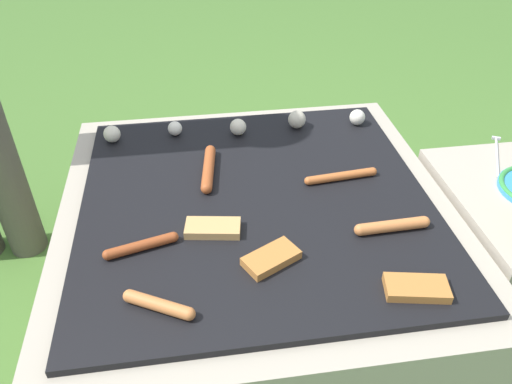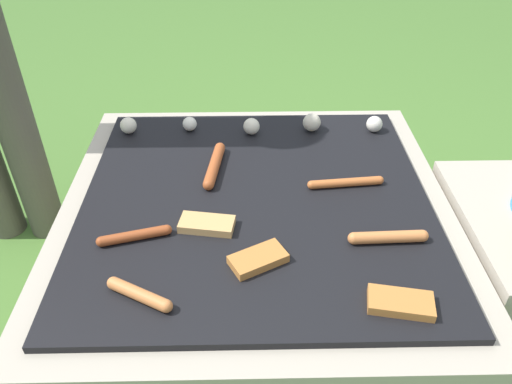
# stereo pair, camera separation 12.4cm
# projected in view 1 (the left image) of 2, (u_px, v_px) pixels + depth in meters

# --- Properties ---
(ground_plane) EXTENTS (14.00, 14.00, 0.00)m
(ground_plane) POSITION_uv_depth(u_px,v_px,m) (256.00, 299.00, 1.48)
(ground_plane) COLOR #47702D
(grill) EXTENTS (0.98, 0.98, 0.38)m
(grill) POSITION_uv_depth(u_px,v_px,m) (256.00, 254.00, 1.37)
(grill) COLOR #A89E8C
(grill) RESTS_ON ground_plane
(sausage_back_left) EXTENTS (0.16, 0.06, 0.02)m
(sausage_back_left) POSITION_uv_depth(u_px,v_px,m) (141.00, 246.00, 1.10)
(sausage_back_left) COLOR #93421E
(sausage_back_left) RESTS_ON grill
(sausage_front_center) EXTENTS (0.18, 0.03, 0.03)m
(sausage_front_center) POSITION_uv_depth(u_px,v_px,m) (392.00, 226.00, 1.15)
(sausage_front_center) COLOR #C6753D
(sausage_front_center) RESTS_ON grill
(sausage_front_right) EXTENTS (0.14, 0.09, 0.03)m
(sausage_front_right) POSITION_uv_depth(u_px,v_px,m) (159.00, 305.00, 0.96)
(sausage_front_right) COLOR #C6753D
(sausage_front_right) RESTS_ON grill
(sausage_mid_right) EXTENTS (0.05, 0.21, 0.03)m
(sausage_mid_right) POSITION_uv_depth(u_px,v_px,m) (209.00, 168.00, 1.33)
(sausage_mid_right) COLOR #A34C23
(sausage_mid_right) RESTS_ON grill
(sausage_back_center) EXTENTS (0.20, 0.04, 0.02)m
(sausage_back_center) POSITION_uv_depth(u_px,v_px,m) (341.00, 176.00, 1.31)
(sausage_back_center) COLOR #B7602D
(sausage_back_center) RESTS_ON grill
(bread_slice_left) EXTENTS (0.14, 0.09, 0.02)m
(bread_slice_left) POSITION_uv_depth(u_px,v_px,m) (417.00, 288.00, 1.00)
(bread_slice_left) COLOR #B27033
(bread_slice_left) RESTS_ON grill
(bread_slice_center) EXTENTS (0.13, 0.08, 0.02)m
(bread_slice_center) POSITION_uv_depth(u_px,v_px,m) (213.00, 228.00, 1.15)
(bread_slice_center) COLOR tan
(bread_slice_center) RESTS_ON grill
(bread_slice_right) EXTENTS (0.14, 0.11, 0.02)m
(bread_slice_right) POSITION_uv_depth(u_px,v_px,m) (271.00, 258.00, 1.07)
(bread_slice_right) COLOR #B27033
(bread_slice_right) RESTS_ON grill
(mushroom_row) EXTENTS (0.79, 0.07, 0.05)m
(mushroom_row) POSITION_uv_depth(u_px,v_px,m) (244.00, 125.00, 1.50)
(mushroom_row) COLOR beige
(mushroom_row) RESTS_ON grill
(fork_utensil) EXTENTS (0.12, 0.20, 0.01)m
(fork_utensil) POSITION_uv_depth(u_px,v_px,m) (497.00, 154.00, 1.41)
(fork_utensil) COLOR silver
(fork_utensil) RESTS_ON side_ledge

